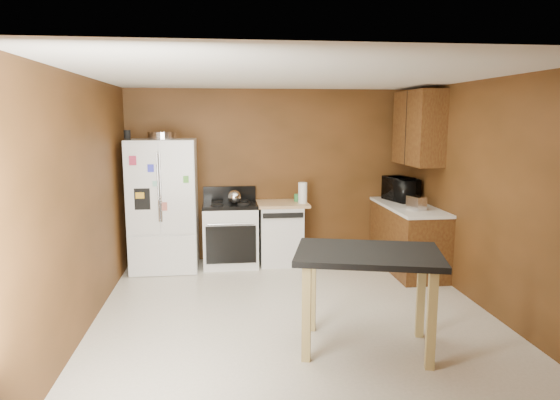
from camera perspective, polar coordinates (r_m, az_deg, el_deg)
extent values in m
plane|color=silver|center=(5.50, 1.65, -12.91)|extent=(4.50, 4.50, 0.00)
plane|color=white|center=(5.11, 1.78, 14.02)|extent=(4.50, 4.50, 0.00)
plane|color=brown|center=(7.37, -0.84, 2.86)|extent=(4.20, 0.00, 4.20)
plane|color=brown|center=(3.00, 8.03, -6.85)|extent=(4.20, 0.00, 4.20)
plane|color=brown|center=(5.28, -21.45, -0.38)|extent=(0.00, 4.50, 4.50)
plane|color=brown|center=(5.84, 22.53, 0.43)|extent=(0.00, 4.50, 4.50)
cylinder|color=silver|center=(6.96, -13.32, 7.17)|extent=(0.40, 0.40, 0.10)
cylinder|color=black|center=(6.90, -17.06, 7.12)|extent=(0.08, 0.08, 0.13)
sphere|color=silver|center=(6.98, -5.23, 0.34)|extent=(0.19, 0.19, 0.19)
cylinder|color=white|center=(7.06, 2.60, 0.82)|extent=(0.15, 0.15, 0.29)
cylinder|color=#389249|center=(7.24, 2.00, 0.27)|extent=(0.13, 0.13, 0.11)
cube|color=silver|center=(6.74, 15.32, -0.33)|extent=(0.21, 0.28, 0.18)
imported|color=black|center=(7.42, 13.63, 1.11)|extent=(0.50, 0.63, 0.31)
cube|color=white|center=(7.06, -13.13, -0.55)|extent=(0.90, 0.75, 1.80)
cube|color=white|center=(6.67, -15.51, 1.22)|extent=(0.43, 0.02, 1.20)
cube|color=white|center=(6.61, -11.65, 1.30)|extent=(0.43, 0.02, 1.20)
cube|color=white|center=(6.82, -13.30, -6.25)|extent=(0.88, 0.02, 0.54)
cube|color=black|center=(6.68, -15.47, 0.11)|extent=(0.20, 0.01, 0.28)
cylinder|color=silver|center=(6.61, -13.75, 1.40)|extent=(0.02, 0.02, 0.90)
cylinder|color=silver|center=(6.61, -13.49, 1.41)|extent=(0.02, 0.02, 0.90)
cube|color=#C22D50|center=(6.62, -16.49, 4.34)|extent=(0.09, 0.00, 0.12)
cube|color=#383CEF|center=(6.59, -14.57, 3.54)|extent=(0.08, 0.00, 0.10)
cube|color=#5AB841|center=(6.56, -10.70, 2.33)|extent=(0.07, 0.00, 0.09)
cube|color=gold|center=(6.66, -15.72, 0.50)|extent=(0.11, 0.00, 0.08)
cube|color=#C66658|center=(6.64, -13.11, -0.72)|extent=(0.08, 0.00, 0.11)
cube|color=#8DD3C3|center=(6.61, -14.07, 1.82)|extent=(0.07, 0.00, 0.07)
cube|color=white|center=(7.16, -5.67, -4.10)|extent=(0.76, 0.65, 0.85)
cube|color=black|center=(7.07, -5.73, -0.55)|extent=(0.76, 0.65, 0.05)
cube|color=black|center=(7.33, -5.79, 0.80)|extent=(0.76, 0.06, 0.20)
cube|color=black|center=(6.84, -5.61, -5.12)|extent=(0.68, 0.02, 0.52)
cylinder|color=silver|center=(6.77, -5.65, -2.75)|extent=(0.62, 0.02, 0.02)
cylinder|color=black|center=(7.22, -7.19, -0.12)|extent=(0.17, 0.17, 0.02)
cylinder|color=black|center=(7.22, -4.33, -0.07)|extent=(0.17, 0.17, 0.02)
cylinder|color=black|center=(6.90, -7.21, -0.56)|extent=(0.17, 0.17, 0.02)
cylinder|color=black|center=(6.91, -4.22, -0.50)|extent=(0.17, 0.17, 0.02)
cube|color=white|center=(7.23, 0.05, -3.92)|extent=(0.60, 0.60, 0.85)
cube|color=black|center=(6.85, 0.36, -1.78)|extent=(0.56, 0.02, 0.07)
cube|color=tan|center=(7.14, 0.05, -0.44)|extent=(0.78, 0.62, 0.04)
cube|color=brown|center=(7.16, 14.37, -4.30)|extent=(0.60, 1.55, 0.86)
cube|color=white|center=(7.07, 14.52, -0.75)|extent=(0.63, 1.58, 0.04)
cube|color=brown|center=(7.11, 15.53, 7.94)|extent=(0.35, 1.05, 1.00)
cube|color=black|center=(7.04, 14.18, 7.98)|extent=(0.01, 0.01, 1.00)
cube|color=black|center=(4.53, 10.04, -6.11)|extent=(1.45, 1.14, 0.05)
cube|color=tan|center=(4.97, 3.68, -9.77)|extent=(0.09, 0.09, 0.91)
cube|color=tan|center=(5.01, 15.82, -9.97)|extent=(0.09, 0.09, 0.91)
cube|color=tan|center=(4.37, 3.04, -12.50)|extent=(0.09, 0.09, 0.91)
cube|color=tan|center=(4.42, 16.95, -12.69)|extent=(0.09, 0.09, 0.91)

